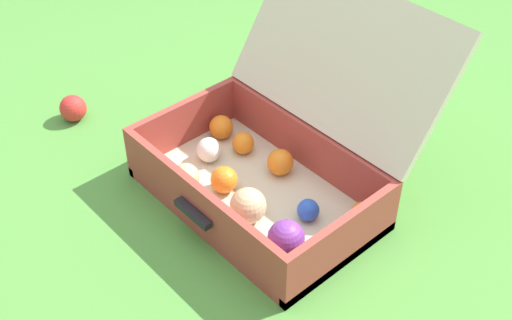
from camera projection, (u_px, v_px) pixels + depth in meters
The scene contains 3 objects.
ground_plane at pixel (233, 208), 1.58m from camera, with size 16.00×16.00×0.00m, color #4C8C38.
open_suitcase at pixel (275, 156), 1.56m from camera, with size 0.56×0.56×0.44m.
stray_ball_on_grass at pixel (73, 108), 1.83m from camera, with size 0.07×0.07×0.07m, color red.
Camera 1 is at (0.88, -0.72, 1.10)m, focal length 47.06 mm.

